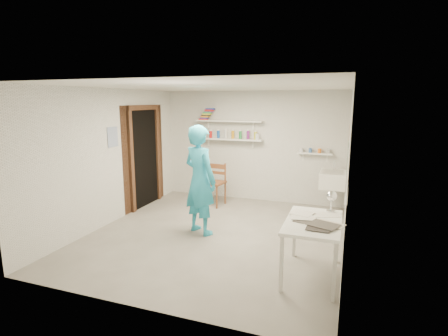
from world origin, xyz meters
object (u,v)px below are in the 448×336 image
(wall_clock, at_px, (199,160))
(desk_lamp, at_px, (332,196))
(man, at_px, (200,180))
(belfast_sink, at_px, (333,180))
(wooden_chair, at_px, (213,183))
(work_table, at_px, (312,249))

(wall_clock, relative_size, desk_lamp, 2.37)
(man, bearing_deg, belfast_sink, -114.98)
(man, distance_m, wooden_chair, 1.64)
(man, relative_size, work_table, 1.65)
(belfast_sink, distance_m, man, 2.66)
(belfast_sink, distance_m, desk_lamp, 2.19)
(man, height_order, work_table, man)
(belfast_sink, relative_size, man, 0.33)
(wall_clock, height_order, desk_lamp, wall_clock)
(man, bearing_deg, wall_clock, -40.32)
(desk_lamp, bearing_deg, work_table, -112.42)
(wall_clock, height_order, work_table, wall_clock)
(belfast_sink, height_order, wall_clock, wall_clock)
(wall_clock, bearing_deg, wooden_chair, 127.00)
(man, height_order, wall_clock, man)
(wooden_chair, relative_size, desk_lamp, 7.08)
(man, bearing_deg, desk_lamp, -167.61)
(wall_clock, bearing_deg, work_table, -3.95)
(desk_lamp, bearing_deg, wooden_chair, 141.09)
(belfast_sink, relative_size, desk_lamp, 4.36)
(belfast_sink, xyz_separation_m, work_table, (-0.11, -2.61, -0.33))
(work_table, bearing_deg, man, 154.75)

